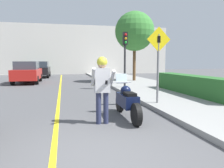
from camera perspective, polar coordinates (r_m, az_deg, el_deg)
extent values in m
plane|color=#4C4C4F|center=(4.04, -6.23, -18.75)|extent=(80.00, 80.00, 0.00)
cube|color=gray|center=(9.39, 21.23, -4.35)|extent=(4.40, 44.00, 0.15)
cube|color=yellow|center=(9.80, -13.71, -4.11)|extent=(0.12, 36.00, 0.01)
cube|color=beige|center=(29.69, -12.04, 8.74)|extent=(28.00, 1.20, 6.40)
cylinder|color=black|center=(5.77, 6.37, -7.95)|extent=(0.14, 0.61, 0.61)
cylinder|color=black|center=(7.36, 2.05, -4.89)|extent=(0.14, 0.61, 0.61)
cube|color=#0C1433|center=(6.52, 3.95, -4.26)|extent=(0.40, 1.17, 0.36)
sphere|color=#0C1433|center=(6.63, 3.58, -1.81)|extent=(0.32, 0.32, 0.32)
cube|color=black|center=(6.23, 4.67, -2.69)|extent=(0.28, 0.48, 0.10)
cylinder|color=silver|center=(7.01, 2.62, 0.43)|extent=(0.62, 0.03, 0.03)
cube|color=silver|center=(7.07, 2.46, 1.45)|extent=(0.36, 0.12, 0.31)
cylinder|color=#282D4C|center=(5.91, -3.52, -6.35)|extent=(0.14, 0.14, 0.86)
cylinder|color=#282D4C|center=(5.94, -1.61, -6.27)|extent=(0.14, 0.14, 0.86)
cube|color=#B7B7BC|center=(5.81, -2.60, 0.98)|extent=(0.40, 0.22, 0.66)
cylinder|color=#B7B7BC|center=(5.67, -4.92, 1.83)|extent=(0.09, 0.39, 0.51)
cylinder|color=#B7B7BC|center=(5.74, 0.07, 1.58)|extent=(0.09, 0.46, 0.46)
sphere|color=tan|center=(5.79, -2.62, 5.26)|extent=(0.24, 0.24, 0.24)
sphere|color=gold|center=(5.79, -2.62, 5.79)|extent=(0.28, 0.28, 0.28)
cube|color=black|center=(5.55, -1.48, 0.41)|extent=(0.06, 0.05, 0.11)
cylinder|color=slate|center=(8.20, 11.90, 3.88)|extent=(0.08, 0.08, 2.52)
cube|color=yellow|center=(8.22, 12.12, 11.34)|extent=(0.91, 0.02, 0.91)
cube|color=black|center=(8.21, 12.17, 11.34)|extent=(0.12, 0.01, 0.24)
cylinder|color=#2D2D30|center=(12.97, 3.39, 6.28)|extent=(0.12, 0.12, 3.24)
cube|color=black|center=(13.02, 3.45, 11.74)|extent=(0.26, 0.22, 0.76)
sphere|color=red|center=(12.93, 3.60, 12.76)|extent=(0.14, 0.14, 0.14)
sphere|color=gold|center=(12.90, 3.60, 11.79)|extent=(0.14, 0.14, 0.14)
sphere|color=green|center=(12.88, 3.59, 10.82)|extent=(0.14, 0.14, 0.14)
cube|color=#286028|center=(11.08, 20.18, -0.14)|extent=(0.90, 5.83, 0.87)
cylinder|color=brown|center=(17.74, 5.84, 5.50)|extent=(0.24, 0.24, 2.83)
sphere|color=#387A33|center=(17.90, 5.93, 13.54)|extent=(3.12, 3.12, 3.12)
cylinder|color=black|center=(19.63, -23.00, 1.48)|extent=(0.22, 0.64, 0.64)
cylinder|color=black|center=(19.40, -18.18, 1.61)|extent=(0.22, 0.64, 0.64)
cylinder|color=black|center=(17.09, -24.55, 0.82)|extent=(0.22, 0.64, 0.64)
cylinder|color=black|center=(16.82, -19.02, 0.96)|extent=(0.22, 0.64, 0.64)
cube|color=#B21E19|center=(18.19, -21.21, 2.43)|extent=(1.80, 4.20, 0.76)
cube|color=#38424C|center=(18.00, -21.37, 4.56)|extent=(1.58, 2.18, 0.60)
cylinder|color=black|center=(25.58, -19.74, 2.53)|extent=(0.22, 0.64, 0.64)
cylinder|color=black|center=(25.43, -16.03, 2.63)|extent=(0.22, 0.64, 0.64)
cylinder|color=black|center=(23.00, -20.52, 2.16)|extent=(0.22, 0.64, 0.64)
cylinder|color=black|center=(22.83, -16.40, 2.27)|extent=(0.22, 0.64, 0.64)
cube|color=black|center=(24.18, -18.19, 3.31)|extent=(1.80, 4.20, 0.76)
cube|color=#38424C|center=(23.99, -18.28, 4.91)|extent=(1.58, 2.18, 0.60)
cylinder|color=black|center=(31.61, -19.87, 3.11)|extent=(0.22, 0.64, 0.64)
cylinder|color=black|center=(31.44, -16.87, 3.20)|extent=(0.22, 0.64, 0.64)
cylinder|color=black|center=(29.03, -20.50, 2.87)|extent=(0.22, 0.64, 0.64)
cylinder|color=black|center=(28.85, -17.24, 2.96)|extent=(0.22, 0.64, 0.64)
cube|color=#1E6033|center=(30.21, -18.64, 3.76)|extent=(1.80, 4.20, 0.76)
cube|color=#38424C|center=(30.02, -18.71, 5.05)|extent=(1.58, 2.18, 0.60)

